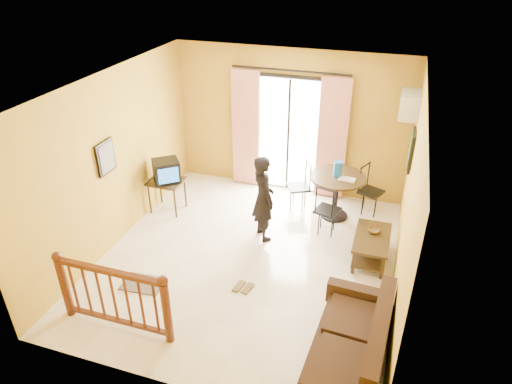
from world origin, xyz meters
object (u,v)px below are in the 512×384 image
(dining_table, at_px, (337,184))
(coffee_table, at_px, (371,244))
(standing_person, at_px, (263,198))
(television, at_px, (166,171))
(sofa, at_px, (353,349))

(dining_table, distance_m, coffee_table, 1.39)
(standing_person, bearing_deg, coffee_table, -133.44)
(television, relative_size, coffee_table, 0.62)
(coffee_table, bearing_deg, television, 174.41)
(dining_table, xyz_separation_m, sofa, (0.76, -3.32, -0.35))
(standing_person, bearing_deg, television, 40.85)
(television, xyz_separation_m, dining_table, (2.97, 0.75, -0.17))
(sofa, relative_size, standing_person, 1.19)
(dining_table, distance_m, standing_person, 1.48)
(coffee_table, xyz_separation_m, sofa, (0.00, -2.21, 0.02))
(dining_table, height_order, coffee_table, dining_table)
(coffee_table, bearing_deg, sofa, -89.89)
(coffee_table, relative_size, sofa, 0.54)
(television, xyz_separation_m, standing_person, (1.91, -0.28, -0.07))
(sofa, bearing_deg, dining_table, 106.23)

